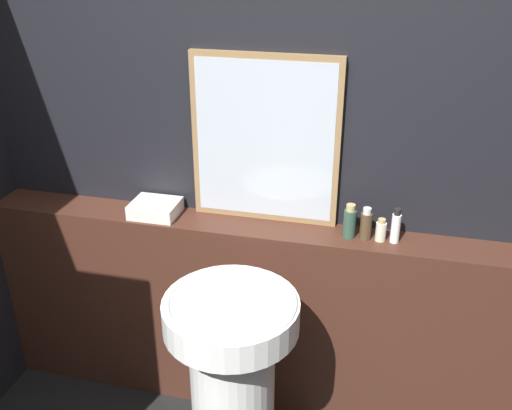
# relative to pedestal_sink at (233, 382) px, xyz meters

# --- Properties ---
(wall_back) EXTENTS (8.00, 0.06, 2.50)m
(wall_back) POSITION_rel_pedestal_sink_xyz_m (0.05, 0.63, 0.70)
(wall_back) COLOR black
(wall_back) RESTS_ON ground_plane
(vanity_counter) EXTENTS (2.69, 0.21, 1.00)m
(vanity_counter) POSITION_rel_pedestal_sink_xyz_m (0.05, 0.50, -0.05)
(vanity_counter) COLOR #422319
(vanity_counter) RESTS_ON ground_plane
(pedestal_sink) EXTENTS (0.52, 0.52, 0.95)m
(pedestal_sink) POSITION_rel_pedestal_sink_xyz_m (0.00, 0.00, 0.00)
(pedestal_sink) COLOR white
(pedestal_sink) RESTS_ON ground_plane
(mirror) EXTENTS (0.65, 0.03, 0.74)m
(mirror) POSITION_rel_pedestal_sink_xyz_m (-0.01, 0.58, 0.82)
(mirror) COLOR #937047
(mirror) RESTS_ON vanity_counter
(towel_stack) EXTENTS (0.21, 0.18, 0.06)m
(towel_stack) POSITION_rel_pedestal_sink_xyz_m (-0.50, 0.50, 0.48)
(towel_stack) COLOR silver
(towel_stack) RESTS_ON vanity_counter
(shampoo_bottle) EXTENTS (0.05, 0.05, 0.15)m
(shampoo_bottle) POSITION_rel_pedestal_sink_xyz_m (0.38, 0.50, 0.52)
(shampoo_bottle) COLOR #2D4C3D
(shampoo_bottle) RESTS_ON vanity_counter
(conditioner_bottle) EXTENTS (0.05, 0.05, 0.14)m
(conditioner_bottle) POSITION_rel_pedestal_sink_xyz_m (0.45, 0.50, 0.51)
(conditioner_bottle) COLOR #4C3823
(conditioner_bottle) RESTS_ON vanity_counter
(lotion_bottle) EXTENTS (0.04, 0.04, 0.10)m
(lotion_bottle) POSITION_rel_pedestal_sink_xyz_m (0.51, 0.50, 0.49)
(lotion_bottle) COLOR beige
(lotion_bottle) RESTS_ON vanity_counter
(body_wash_bottle) EXTENTS (0.04, 0.04, 0.15)m
(body_wash_bottle) POSITION_rel_pedestal_sink_xyz_m (0.57, 0.50, 0.52)
(body_wash_bottle) COLOR white
(body_wash_bottle) RESTS_ON vanity_counter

